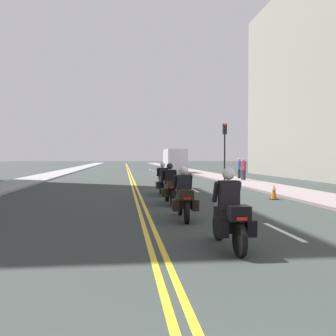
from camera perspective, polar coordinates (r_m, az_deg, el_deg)
name	(u,v)px	position (r m, az deg, el deg)	size (l,w,h in m)	color
ground_plane	(129,172)	(49.04, -5.95, -0.56)	(264.00, 264.00, 0.00)	#323936
sidewalk_left	(65,171)	(49.59, -15.33, -0.52)	(2.88, 144.00, 0.12)	gray
sidewalk_right	(190,171)	(49.81, 3.38, -0.45)	(2.88, 144.00, 0.12)	gray
centreline_yellow_inner	(128,172)	(49.04, -6.09, -0.56)	(0.12, 132.00, 0.01)	yellow
centreline_yellow_outer	(130,172)	(49.04, -5.81, -0.55)	(0.12, 132.00, 0.01)	yellow
lane_dashes_white	(173,180)	(30.32, 0.83, -1.90)	(0.14, 56.40, 0.01)	silver
building_right_1	(327,82)	(38.24, 22.97, 11.99)	(7.71, 21.36, 17.66)	#A29F90
motorcycle_0	(230,216)	(7.81, 9.36, -7.17)	(0.77, 2.15, 1.67)	black
motorcycle_1	(184,198)	(11.30, 2.40, -4.53)	(0.78, 2.24, 1.61)	black
motorcycle_2	(170,188)	(15.06, 0.33, -2.99)	(0.77, 2.26, 1.64)	black
motorcycle_3	(163,182)	(18.81, -0.76, -2.10)	(0.77, 2.11, 1.63)	black
traffic_cone_0	(274,192)	(17.38, 15.79, -3.47)	(0.35, 0.35, 0.70)	black
traffic_light_near	(225,141)	(29.17, 8.60, 4.02)	(0.28, 0.38, 4.44)	black
pedestrian_0	(239,169)	(31.96, 10.75, -0.10)	(0.24, 0.37, 1.79)	#242338
pedestrian_1	(243,169)	(29.64, 11.37, -0.22)	(0.34, 0.50, 1.79)	#292C3A
parked_truck	(174,162)	(44.18, 0.95, 0.86)	(2.20, 6.50, 2.80)	silver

